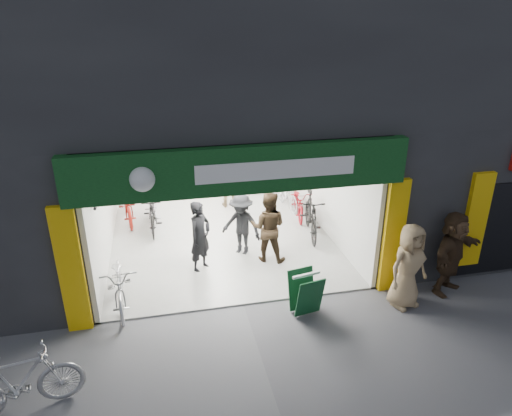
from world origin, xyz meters
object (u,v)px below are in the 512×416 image
object	(u,v)px
bike_left_front	(120,283)
sandwich_board	(306,292)
parked_bike	(19,382)
bike_right_front	(311,216)
pedestrian_near	(408,266)

from	to	relation	value
bike_left_front	sandwich_board	world-z (taller)	bike_left_front
sandwich_board	parked_bike	bearing A→B (deg)	-173.96
bike_left_front	bike_right_front	world-z (taller)	bike_right_front
bike_right_front	parked_bike	world-z (taller)	bike_right_front
pedestrian_near	sandwich_board	world-z (taller)	pedestrian_near
parked_bike	pedestrian_near	world-z (taller)	pedestrian_near
bike_left_front	parked_bike	size ratio (longest dim) A/B	1.09
pedestrian_near	sandwich_board	bearing A→B (deg)	159.44
bike_right_front	sandwich_board	size ratio (longest dim) A/B	2.27
parked_bike	sandwich_board	distance (m)	5.23
bike_left_front	sandwich_board	bearing A→B (deg)	-21.83
parked_bike	pedestrian_near	distance (m)	7.26
bike_left_front	pedestrian_near	xyz separation A→B (m)	(5.80, -1.28, 0.40)
pedestrian_near	sandwich_board	distance (m)	2.17
sandwich_board	bike_left_front	bearing A→B (deg)	153.01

